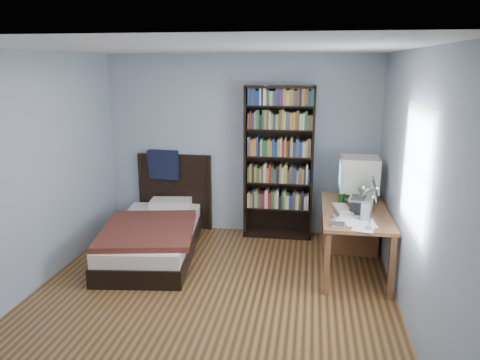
{
  "coord_description": "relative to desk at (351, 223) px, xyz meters",
  "views": [
    {
      "loc": [
        0.97,
        -4.32,
        2.35
      ],
      "look_at": [
        0.2,
        0.72,
        1.09
      ],
      "focal_mm": 35.0,
      "sensor_mm": 36.0,
      "label": 1
    }
  ],
  "objects": [
    {
      "name": "room",
      "position": [
        -1.48,
        -1.4,
        0.84
      ],
      "size": [
        4.2,
        4.24,
        2.5
      ],
      "color": "#4B2E16",
      "rests_on": "ground"
    },
    {
      "name": "desk",
      "position": [
        0.0,
        0.0,
        0.0
      ],
      "size": [
        0.75,
        1.53,
        0.73
      ],
      "color": "brown",
      "rests_on": "floor"
    },
    {
      "name": "crt_monitor",
      "position": [
        0.06,
        0.05,
        0.62
      ],
      "size": [
        0.47,
        0.44,
        0.53
      ],
      "color": "beige",
      "rests_on": "desk"
    },
    {
      "name": "laptop",
      "position": [
        0.06,
        -0.5,
        0.43
      ],
      "size": [
        0.36,
        0.35,
        0.39
      ],
      "color": "#2D2D30",
      "rests_on": "desk"
    },
    {
      "name": "desk_lamp",
      "position": [
        -0.03,
        -1.44,
        0.76
      ],
      "size": [
        0.21,
        0.46,
        0.55
      ],
      "color": "#99999E",
      "rests_on": "desk"
    },
    {
      "name": "keyboard",
      "position": [
        -0.15,
        -0.5,
        0.33
      ],
      "size": [
        0.24,
        0.46,
        0.04
      ],
      "primitive_type": "cube",
      "rotation": [
        0.0,
        0.07,
        0.17
      ],
      "color": "#B3AB95",
      "rests_on": "desk"
    },
    {
      "name": "speaker",
      "position": [
        0.07,
        -0.8,
        0.41
      ],
      "size": [
        0.11,
        0.11,
        0.19
      ],
      "primitive_type": "cube",
      "rotation": [
        0.0,
        0.0,
        -0.13
      ],
      "color": "gray",
      "rests_on": "desk"
    },
    {
      "name": "soda_can",
      "position": [
        -0.15,
        -0.21,
        0.38
      ],
      "size": [
        0.07,
        0.07,
        0.13
      ],
      "primitive_type": "cylinder",
      "color": "#07370D",
      "rests_on": "desk"
    },
    {
      "name": "mouse",
      "position": [
        -0.04,
        -0.16,
        0.33
      ],
      "size": [
        0.06,
        0.1,
        0.03
      ],
      "primitive_type": "ellipsoid",
      "color": "silver",
      "rests_on": "desk"
    },
    {
      "name": "phone_silver",
      "position": [
        -0.25,
        -0.76,
        0.33
      ],
      "size": [
        0.08,
        0.11,
        0.02
      ],
      "primitive_type": "cube",
      "rotation": [
        0.0,
        0.0,
        0.29
      ],
      "color": "#AFAFB3",
      "rests_on": "desk"
    },
    {
      "name": "phone_grey",
      "position": [
        -0.27,
        -0.94,
        0.33
      ],
      "size": [
        0.04,
        0.08,
        0.02
      ],
      "primitive_type": "cube",
      "rotation": [
        0.0,
        0.0,
        0.01
      ],
      "color": "gray",
      "rests_on": "desk"
    },
    {
      "name": "external_drive",
      "position": [
        -0.22,
        -1.04,
        0.33
      ],
      "size": [
        0.15,
        0.15,
        0.03
      ],
      "primitive_type": "cube",
      "rotation": [
        0.0,
        0.0,
        -0.15
      ],
      "color": "gray",
      "rests_on": "desk"
    },
    {
      "name": "bookshelf",
      "position": [
        -0.96,
        0.54,
        0.63
      ],
      "size": [
        0.94,
        0.3,
        2.08
      ],
      "color": "black",
      "rests_on": "floor"
    },
    {
      "name": "bed",
      "position": [
        -2.47,
        -0.27,
        -0.16
      ],
      "size": [
        1.32,
        2.16,
        1.16
      ],
      "color": "black",
      "rests_on": "floor"
    }
  ]
}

